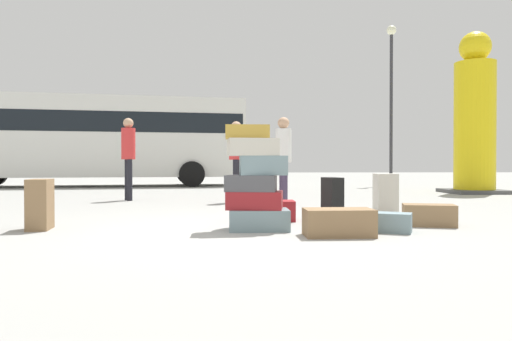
{
  "coord_description": "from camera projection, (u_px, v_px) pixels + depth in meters",
  "views": [
    {
      "loc": [
        -0.05,
        -5.48,
        0.79
      ],
      "look_at": [
        0.27,
        0.83,
        0.71
      ],
      "focal_mm": 33.01,
      "sensor_mm": 36.0,
      "label": 1
    }
  ],
  "objects": [
    {
      "name": "suitcase_brown_white_trunk",
      "position": [
        339.0,
        222.0,
        5.16
      ],
      "size": [
        0.75,
        0.42,
        0.3
      ],
      "primitive_type": "cube",
      "rotation": [
        0.0,
        0.0,
        0.01
      ],
      "color": "olive",
      "rests_on": "ground"
    },
    {
      "name": "person_bearded_onlooker",
      "position": [
        236.0,
        154.0,
        9.75
      ],
      "size": [
        0.3,
        0.34,
        1.68
      ],
      "rotation": [
        0.0,
        0.0,
        -1.69
      ],
      "color": "black",
      "rests_on": "ground"
    },
    {
      "name": "ground_plane",
      "position": [
        236.0,
        232.0,
        5.49
      ],
      "size": [
        80.0,
        80.0,
        0.0
      ],
      "primitive_type": "plane",
      "color": "#9E9E99"
    },
    {
      "name": "person_passerby_in_red",
      "position": [
        283.0,
        153.0,
        8.88
      ],
      "size": [
        0.3,
        0.34,
        1.68
      ],
      "rotation": [
        0.0,
        0.0,
        -1.5
      ],
      "color": "#3F334C",
      "rests_on": "ground"
    },
    {
      "name": "person_tourist_with_camera",
      "position": [
        128.0,
        151.0,
        10.26
      ],
      "size": [
        0.3,
        0.32,
        1.8
      ],
      "rotation": [
        0.0,
        0.0,
        -1.15
      ],
      "color": "black",
      "rests_on": "ground"
    },
    {
      "name": "suitcase_brown_right_side",
      "position": [
        429.0,
        215.0,
        6.01
      ],
      "size": [
        0.7,
        0.5,
        0.28
      ],
      "primitive_type": "cube",
      "rotation": [
        0.0,
        0.0,
        -0.25
      ],
      "color": "olive",
      "rests_on": "ground"
    },
    {
      "name": "suitcase_tower",
      "position": [
        256.0,
        183.0,
        5.66
      ],
      "size": [
        0.77,
        0.54,
        1.26
      ],
      "color": "gray",
      "rests_on": "ground"
    },
    {
      "name": "parked_bus",
      "position": [
        90.0,
        135.0,
        16.89
      ],
      "size": [
        11.21,
        4.08,
        3.15
      ],
      "rotation": [
        0.0,
        0.0,
        0.15
      ],
      "color": "silver",
      "rests_on": "ground"
    },
    {
      "name": "suitcase_brown_left_side",
      "position": [
        40.0,
        204.0,
        5.68
      ],
      "size": [
        0.3,
        0.45,
        0.61
      ],
      "primitive_type": "cube",
      "rotation": [
        0.0,
        0.0,
        0.14
      ],
      "color": "olive",
      "rests_on": "ground"
    },
    {
      "name": "suitcase_maroon_behind_tower",
      "position": [
        267.0,
        211.0,
        6.57
      ],
      "size": [
        0.78,
        0.41,
        0.28
      ],
      "primitive_type": "cube",
      "rotation": [
        0.0,
        0.0,
        -0.03
      ],
      "color": "maroon",
      "rests_on": "ground"
    },
    {
      "name": "suitcase_black_foreground_far",
      "position": [
        332.0,
        200.0,
        6.35
      ],
      "size": [
        0.26,
        0.38,
        0.61
      ],
      "primitive_type": "cube",
      "rotation": [
        0.0,
        0.0,
        0.26
      ],
      "color": "black",
      "rests_on": "ground"
    },
    {
      "name": "suitcase_cream_foreground_near",
      "position": [
        385.0,
        194.0,
        7.37
      ],
      "size": [
        0.34,
        0.42,
        0.64
      ],
      "primitive_type": "cube",
      "rotation": [
        0.0,
        0.0,
        -0.07
      ],
      "color": "beige",
      "rests_on": "ground"
    },
    {
      "name": "yellow_dummy_statue",
      "position": [
        475.0,
        121.0,
        12.91
      ],
      "size": [
        1.51,
        1.51,
        4.43
      ],
      "color": "yellow",
      "rests_on": "ground"
    },
    {
      "name": "suitcase_slate_upright_blue",
      "position": [
        384.0,
        222.0,
        5.49
      ],
      "size": [
        0.68,
        0.52,
        0.23
      ],
      "primitive_type": "cube",
      "rotation": [
        0.0,
        0.0,
        -0.43
      ],
      "color": "gray",
      "rests_on": "ground"
    },
    {
      "name": "lamp_post",
      "position": [
        391.0,
        81.0,
        17.72
      ],
      "size": [
        0.36,
        0.36,
        6.02
      ],
      "color": "#333338",
      "rests_on": "ground"
    }
  ]
}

